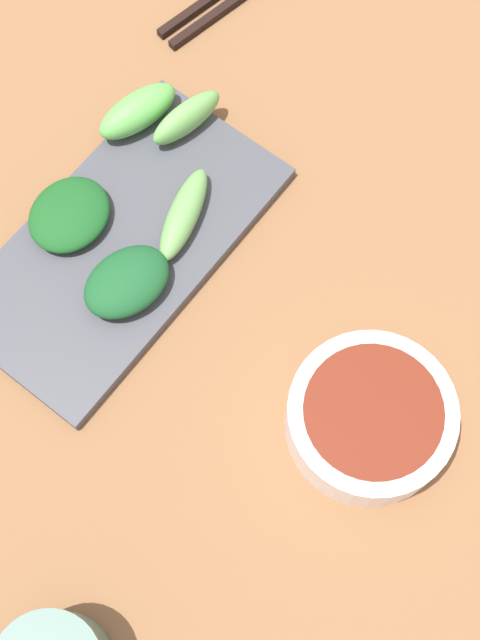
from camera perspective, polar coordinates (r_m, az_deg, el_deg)
tabletop at (r=0.74m, az=-3.78°, el=0.69°), size 2.10×2.10×0.02m
sauce_bowl at (r=0.68m, az=8.32°, el=-6.20°), size 0.13×0.13×0.05m
serving_plate at (r=0.75m, az=-7.53°, el=4.87°), size 0.15×0.28×0.01m
broccoli_leafy_0 at (r=0.71m, az=-7.26°, el=2.44°), size 0.07×0.08×0.03m
broccoli_stalk_1 at (r=0.78m, az=-3.44°, el=12.80°), size 0.04×0.07×0.03m
broccoli_stalk_2 at (r=0.78m, az=-6.57°, el=13.14°), size 0.05×0.08×0.03m
broccoli_stalk_3 at (r=0.74m, az=-3.62°, el=6.77°), size 0.05×0.09×0.02m
broccoli_leafy_4 at (r=0.75m, az=-10.89°, el=6.63°), size 0.07×0.08×0.02m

